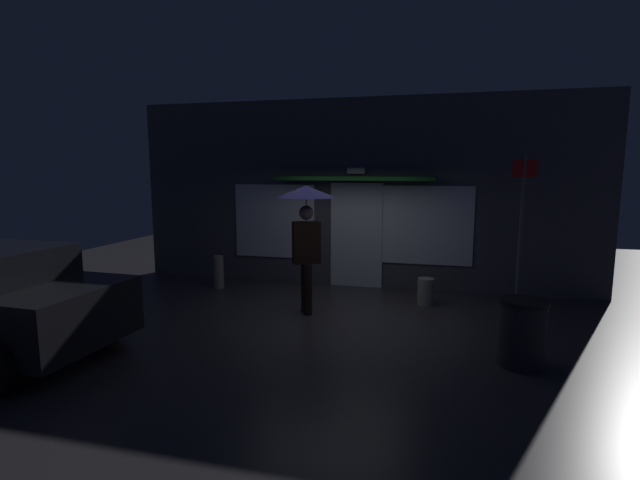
{
  "coord_description": "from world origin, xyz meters",
  "views": [
    {
      "loc": [
        1.76,
        -7.61,
        2.47
      ],
      "look_at": [
        -0.24,
        0.06,
        1.29
      ],
      "focal_mm": 26.67,
      "sensor_mm": 36.0,
      "label": 1
    }
  ],
  "objects_px": {
    "person_with_umbrella": "(306,216)",
    "sidewalk_bollard": "(426,292)",
    "trash_bin": "(522,333)",
    "street_sign_post": "(521,223)",
    "sidewalk_bollard_2": "(219,272)"
  },
  "relations": [
    {
      "from": "street_sign_post",
      "to": "sidewalk_bollard_2",
      "type": "xyz_separation_m",
      "value": [
        -5.84,
        0.05,
        -1.2
      ]
    },
    {
      "from": "person_with_umbrella",
      "to": "street_sign_post",
      "type": "height_order",
      "value": "street_sign_post"
    },
    {
      "from": "person_with_umbrella",
      "to": "sidewalk_bollard",
      "type": "xyz_separation_m",
      "value": [
        1.98,
        1.05,
        -1.44
      ]
    },
    {
      "from": "sidewalk_bollard",
      "to": "person_with_umbrella",
      "type": "bearing_deg",
      "value": -152.1
    },
    {
      "from": "street_sign_post",
      "to": "sidewalk_bollard",
      "type": "distance_m",
      "value": 2.05
    },
    {
      "from": "trash_bin",
      "to": "person_with_umbrella",
      "type": "bearing_deg",
      "value": 155.91
    },
    {
      "from": "person_with_umbrella",
      "to": "sidewalk_bollard",
      "type": "distance_m",
      "value": 2.66
    },
    {
      "from": "person_with_umbrella",
      "to": "trash_bin",
      "type": "relative_size",
      "value": 2.57
    },
    {
      "from": "street_sign_post",
      "to": "sidewalk_bollard",
      "type": "height_order",
      "value": "street_sign_post"
    },
    {
      "from": "trash_bin",
      "to": "street_sign_post",
      "type": "bearing_deg",
      "value": 83.47
    },
    {
      "from": "person_with_umbrella",
      "to": "sidewalk_bollard_2",
      "type": "distance_m",
      "value": 2.92
    },
    {
      "from": "street_sign_post",
      "to": "sidewalk_bollard_2",
      "type": "distance_m",
      "value": 5.97
    },
    {
      "from": "sidewalk_bollard_2",
      "to": "trash_bin",
      "type": "height_order",
      "value": "trash_bin"
    },
    {
      "from": "sidewalk_bollard",
      "to": "sidewalk_bollard_2",
      "type": "distance_m",
      "value": 4.26
    },
    {
      "from": "street_sign_post",
      "to": "sidewalk_bollard",
      "type": "bearing_deg",
      "value": -175.2
    }
  ]
}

